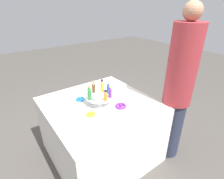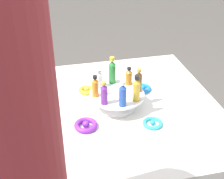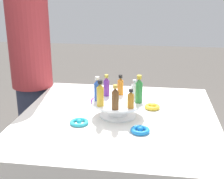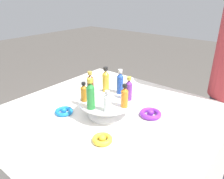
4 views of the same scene
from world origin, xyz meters
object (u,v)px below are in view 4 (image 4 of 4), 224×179
bottle_orange (124,97)px  bottle_blue (121,83)px  bottle_gold (106,80)px  ribbon_bow_purple (151,114)px  bottle_purple (129,89)px  display_stand (107,106)px  ribbon_bow_gold (102,139)px  bottle_brown (91,84)px  ribbon_bow_teal (110,94)px  bottle_amber (84,92)px  bottle_green (90,95)px  bottle_clear (107,102)px  ribbon_bow_blue (64,111)px

bottle_orange → bottle_blue: size_ratio=0.87×
bottle_gold → ribbon_bow_purple: 0.30m
bottle_purple → bottle_blue: bearing=-25.0°
bottle_orange → bottle_blue: bearing=-47.5°
bottle_purple → bottle_gold: bearing=-2.5°
display_stand → bottle_blue: size_ratio=2.10×
ribbon_bow_gold → bottle_blue: bearing=-66.7°
bottle_gold → bottle_orange: size_ratio=1.19×
bottle_brown → ribbon_bow_teal: (0.02, -0.18, -0.14)m
bottle_brown → bottle_orange: size_ratio=1.10×
ribbon_bow_gold → bottle_orange: bearing=-83.4°
display_stand → bottle_blue: bearing=-92.5°
display_stand → bottle_amber: 0.14m
bottle_purple → ribbon_bow_teal: bottle_purple is taller
bottle_amber → bottle_blue: 0.21m
bottle_amber → bottle_purple: (-0.17, -0.15, 0.01)m
display_stand → bottle_blue: 0.15m
bottle_green → bottle_purple: 0.21m
ribbon_bow_gold → bottle_clear: bearing=-60.8°
bottle_green → ribbon_bow_blue: (0.18, 0.02, -0.15)m
bottle_amber → ribbon_bow_blue: bearing=29.2°
bottle_clear → ribbon_bow_teal: (0.21, -0.27, -0.12)m
bottle_green → bottle_orange: size_ratio=1.29×
bottle_green → bottle_orange: bottle_green is taller
bottle_green → bottle_purple: size_ratio=1.23×
bottle_purple → bottle_amber: bearing=42.5°
bottle_amber → bottle_purple: size_ratio=0.82×
bottle_orange → ribbon_bow_gold: bearing=96.6°
ribbon_bow_gold → ribbon_bow_blue: bearing=-9.3°
bottle_brown → bottle_purple: bearing=-160.0°
bottle_green → ribbon_bow_teal: 0.36m
display_stand → ribbon_bow_teal: bearing=-54.3°
bottle_purple → bottle_blue: 0.09m
bottle_brown → ribbon_bow_purple: bearing=-156.7°
bottle_green → ribbon_bow_purple: size_ratio=1.33×
bottle_brown → bottle_blue: 0.16m
bottle_green → ribbon_bow_gold: size_ratio=1.71×
bottle_orange → ribbon_bow_purple: 0.20m
bottle_orange → bottle_brown: bearing=-2.5°
bottle_orange → bottle_purple: bearing=-70.0°
bottle_purple → ribbon_bow_teal: 0.28m
bottle_blue → bottle_brown: bearing=42.5°
ribbon_bow_blue → ribbon_bow_purple: (-0.37, -0.27, 0.00)m
bottle_clear → bottle_purple: 0.16m
bottle_amber → ribbon_bow_blue: bottle_amber is taller
bottle_blue → ribbon_bow_gold: (-0.13, 0.30, -0.14)m
bottle_orange → ribbon_bow_teal: bearing=-37.7°
display_stand → ribbon_bow_blue: (0.19, 0.13, -0.04)m
bottle_clear → bottle_orange: bearing=-115.0°
bottle_gold → ribbon_bow_gold: 0.37m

